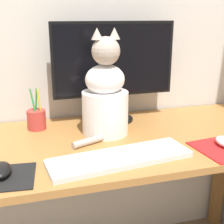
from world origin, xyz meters
TOP-DOWN VIEW (x-y plane):
  - desk at (0.00, 0.00)m, footprint 1.49×0.62m
  - monitor at (0.07, 0.21)m, footprint 0.53×0.17m
  - keyboard at (-0.02, -0.19)m, footprint 0.49×0.19m
  - mousepad_left at (-0.39, -0.20)m, footprint 0.20×0.18m
  - computer_mouse_left at (-0.39, -0.19)m, footprint 0.06×0.10m
  - cat at (-0.01, 0.07)m, footprint 0.25×0.23m
  - pen_cup at (-0.27, 0.19)m, footprint 0.08×0.08m

SIDE VIEW (x-z plane):
  - desk at x=0.00m, z-range 0.26..0.98m
  - mousepad_left at x=-0.39m, z-range 0.72..0.72m
  - keyboard at x=-0.02m, z-range 0.72..0.74m
  - computer_mouse_left at x=-0.39m, z-range 0.72..0.75m
  - pen_cup at x=-0.27m, z-range 0.67..0.85m
  - cat at x=-0.01m, z-range 0.66..1.08m
  - monitor at x=0.07m, z-range 0.75..1.18m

